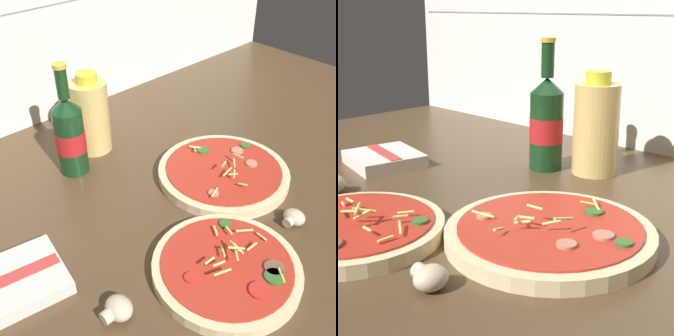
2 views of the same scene
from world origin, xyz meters
TOP-DOWN VIEW (x-y plane):
  - counter_slab at (0.00, 0.00)cm, footprint 160.00×90.00cm
  - pizza_near at (-11.40, -19.08)cm, footprint 23.96×23.96cm
  - pizza_far at (7.90, -1.98)cm, footprint 27.21×27.21cm
  - beer_bottle at (-13.14, 21.66)cm, footprint 6.20×6.20cm
  - oil_bottle at (-5.09, 25.86)cm, footprint 8.15×8.15cm
  - mushroom_left at (6.30, -20.01)cm, footprint 4.24×4.04cm
  - dish_towel at (-36.37, 1.40)cm, footprint 15.08×14.39cm

SIDE VIEW (x-z plane):
  - counter_slab at x=0.00cm, z-range 0.00..2.50cm
  - pizza_near at x=-11.40cm, z-range 1.13..6.08cm
  - pizza_far at x=7.90cm, z-range 1.14..6.12cm
  - dish_towel at x=-36.37cm, z-range 2.43..4.99cm
  - mushroom_left at x=6.30cm, z-range 2.50..5.33cm
  - oil_bottle at x=-5.09cm, z-range 1.76..20.21cm
  - beer_bottle at x=-13.14cm, z-range -0.64..23.28cm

